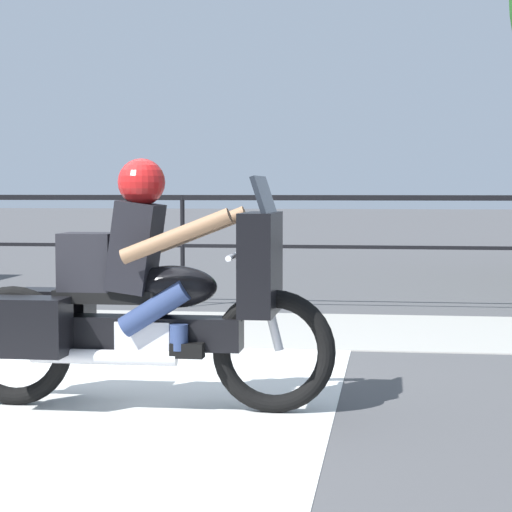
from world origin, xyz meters
TOP-DOWN VIEW (x-y plane):
  - ground_plane at (0.00, 0.00)m, footprint 120.00×120.00m
  - sidewalk_band at (0.00, 3.40)m, footprint 44.00×2.40m
  - crosswalk_band at (0.23, -0.20)m, footprint 3.61×6.00m
  - fence_railing at (0.00, 5.05)m, footprint 36.00×0.05m
  - motorcycle at (0.85, -0.16)m, footprint 2.39×0.76m

SIDE VIEW (x-z plane):
  - ground_plane at x=0.00m, z-range 0.00..0.00m
  - crosswalk_band at x=0.23m, z-range 0.00..0.01m
  - sidewalk_band at x=0.00m, z-range 0.00..0.01m
  - motorcycle at x=0.85m, z-range -0.09..1.46m
  - fence_railing at x=0.00m, z-range 0.37..1.65m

